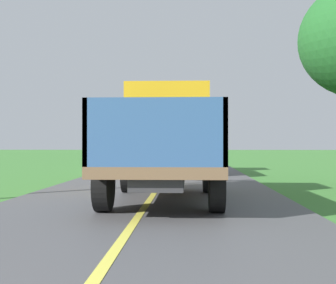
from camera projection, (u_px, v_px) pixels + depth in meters
banana_truck_near at (166, 139)px, 10.81m from camera, size 2.38×5.82×2.80m
banana_truck_far at (175, 141)px, 20.62m from camera, size 2.38×5.81×2.80m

